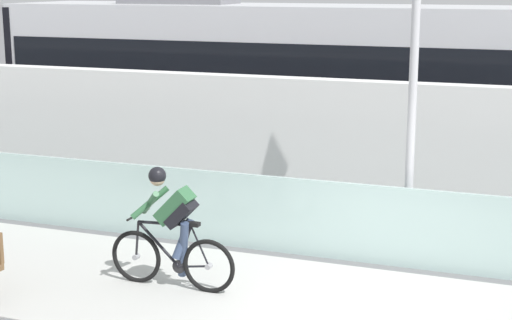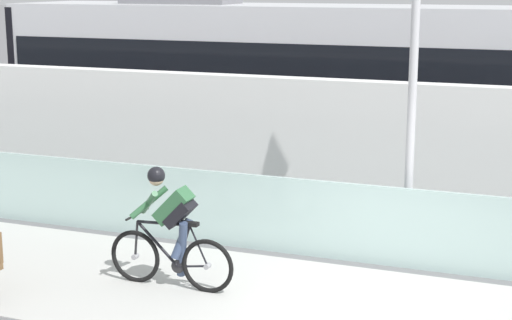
% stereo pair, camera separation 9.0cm
% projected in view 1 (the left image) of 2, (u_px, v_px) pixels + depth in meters
% --- Properties ---
extents(ground_plane, '(200.00, 200.00, 0.00)m').
position_uv_depth(ground_plane, '(346.00, 312.00, 9.92)').
color(ground_plane, slate).
extents(bike_path_deck, '(32.00, 3.20, 0.01)m').
position_uv_depth(bike_path_deck, '(346.00, 312.00, 9.92)').
color(bike_path_deck, beige).
rests_on(bike_path_deck, ground).
extents(glass_parapet, '(32.00, 0.05, 1.14)m').
position_uv_depth(glass_parapet, '(379.00, 225.00, 11.49)').
color(glass_parapet, silver).
rests_on(glass_parapet, ground).
extents(concrete_barrier_wall, '(32.00, 0.36, 2.38)m').
position_uv_depth(concrete_barrier_wall, '(405.00, 157.00, 13.00)').
color(concrete_barrier_wall, white).
rests_on(concrete_barrier_wall, ground).
extents(tram_rail_near, '(32.00, 0.08, 0.01)m').
position_uv_depth(tram_rail_near, '(426.00, 192.00, 15.53)').
color(tram_rail_near, '#595654').
rests_on(tram_rail_near, ground).
extents(tram_rail_far, '(32.00, 0.08, 0.01)m').
position_uv_depth(tram_rail_far, '(437.00, 175.00, 16.84)').
color(tram_rail_far, '#595654').
rests_on(tram_rail_far, ground).
extents(tram, '(11.06, 2.54, 3.81)m').
position_uv_depth(tram, '(265.00, 81.00, 16.98)').
color(tram, silver).
rests_on(tram, ground).
extents(cyclist_on_bike, '(1.77, 0.58, 1.61)m').
position_uv_depth(cyclist_on_bike, '(172.00, 230.00, 10.55)').
color(cyclist_on_bike, black).
rests_on(cyclist_on_bike, ground).
extents(lamp_post_antenna, '(0.28, 0.28, 5.20)m').
position_uv_depth(lamp_post_antenna, '(415.00, 29.00, 11.06)').
color(lamp_post_antenna, gray).
rests_on(lamp_post_antenna, ground).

